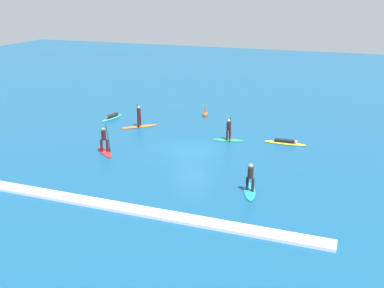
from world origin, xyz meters
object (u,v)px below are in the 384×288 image
at_px(surfer_on_red_board, 104,145).
at_px(surfer_on_green_board, 229,134).
at_px(surfer_on_yellow_board, 285,142).
at_px(surfer_on_blue_board, 250,184).
at_px(marker_buoy, 205,115).
at_px(surfer_on_orange_board, 139,121).
at_px(surfer_on_teal_board, 112,117).

bearing_deg(surfer_on_red_board, surfer_on_green_board, 77.29).
height_order(surfer_on_red_board, surfer_on_yellow_board, surfer_on_red_board).
xyz_separation_m(surfer_on_blue_board, marker_buoy, (-7.74, 14.86, -0.32)).
distance_m(surfer_on_orange_board, marker_buoy, 6.82).
bearing_deg(surfer_on_orange_board, surfer_on_red_board, 54.13).
bearing_deg(surfer_on_yellow_board, surfer_on_red_board, -152.94).
bearing_deg(surfer_on_blue_board, surfer_on_orange_board, -143.64).
height_order(surfer_on_green_board, marker_buoy, surfer_on_green_board).
bearing_deg(surfer_on_orange_board, surfer_on_teal_board, -63.14).
height_order(surfer_on_red_board, surfer_on_green_board, surfer_on_red_board).
height_order(surfer_on_teal_board, surfer_on_yellow_board, surfer_on_teal_board).
height_order(surfer_on_red_board, surfer_on_orange_board, surfer_on_red_board).
height_order(surfer_on_yellow_board, surfer_on_orange_board, surfer_on_orange_board).
xyz_separation_m(surfer_on_yellow_board, surfer_on_orange_board, (-12.76, 0.10, 0.41)).
bearing_deg(surfer_on_yellow_board, surfer_on_blue_board, -94.86).
bearing_deg(surfer_on_green_board, surfer_on_teal_board, 156.99).
bearing_deg(marker_buoy, surfer_on_green_board, -56.85).
distance_m(surfer_on_blue_board, surfer_on_red_board, 12.04).
bearing_deg(surfer_on_orange_board, surfer_on_blue_board, 101.67).
height_order(surfer_on_blue_board, surfer_on_teal_board, surfer_on_blue_board).
bearing_deg(surfer_on_yellow_board, surfer_on_teal_board, 173.16).
xyz_separation_m(surfer_on_blue_board, surfer_on_yellow_board, (0.64, 9.54, -0.36)).
relative_size(surfer_on_red_board, surfer_on_yellow_board, 0.75).
xyz_separation_m(surfer_on_red_board, surfer_on_green_board, (7.91, 5.79, 0.02)).
distance_m(surfer_on_blue_board, surfer_on_yellow_board, 9.57).
height_order(surfer_on_teal_board, surfer_on_green_board, surfer_on_green_board).
bearing_deg(surfer_on_green_board, surfer_on_blue_board, -78.28).
bearing_deg(marker_buoy, surfer_on_yellow_board, -32.41).
distance_m(surfer_on_yellow_board, marker_buoy, 9.93).
relative_size(surfer_on_teal_board, surfer_on_red_board, 1.17).
relative_size(surfer_on_blue_board, surfer_on_teal_board, 0.93).
bearing_deg(surfer_on_green_board, surfer_on_yellow_board, -1.39).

